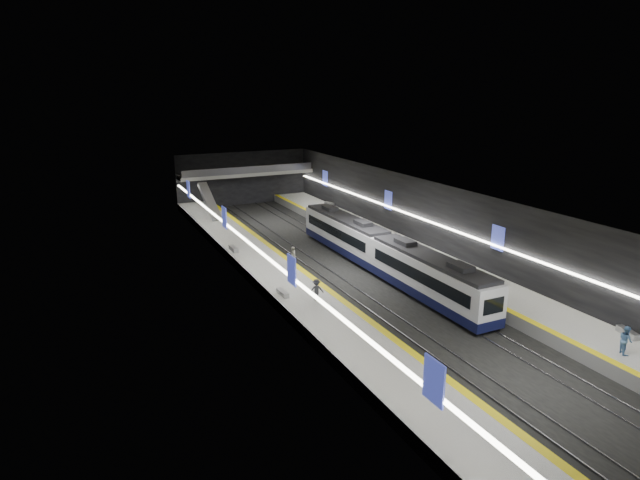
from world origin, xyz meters
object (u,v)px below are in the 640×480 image
bench_left_near (283,293)px  passenger_right_a (399,242)px  train (382,251)px  bench_left_far (233,249)px  passenger_left_b (316,290)px  passenger_right_b (626,340)px  bench_right_far (329,204)px  escalator (209,201)px  passenger_left_a (293,256)px  bench_right_near (628,333)px

bench_left_near → passenger_right_a: passenger_right_a is taller
train → bench_left_far: 15.55m
passenger_left_b → passenger_right_b: bearing=149.9°
bench_left_near → bench_right_far: (18.71, 29.01, 0.00)m
train → passenger_right_b: train is taller
bench_right_far → passenger_left_b: size_ratio=0.94×
passenger_right_a → passenger_left_b: size_ratio=0.91×
escalator → passenger_right_b: size_ratio=4.22×
passenger_left_a → passenger_left_b: passenger_left_a is taller
bench_left_far → passenger_right_a: 17.22m
passenger_right_a → passenger_right_b: 25.16m
passenger_right_b → bench_right_near: bearing=-31.5°
bench_right_far → passenger_right_a: (-3.11, -22.48, 0.60)m
passenger_right_b → passenger_left_b: (-14.03, 16.52, -0.06)m
bench_left_near → passenger_left_a: passenger_left_a is taller
passenger_left_b → bench_left_far: bearing=-62.7°
bench_left_near → bench_right_near: size_ratio=0.92×
bench_left_near → passenger_right_a: 16.93m
bench_right_near → passenger_left_b: size_ratio=1.01×
bench_left_far → escalator: bearing=82.2°
train → bench_right_near: (7.00, -20.55, -0.98)m
bench_right_far → passenger_left_b: passenger_left_b is taller
bench_right_near → passenger_left_b: (-16.65, 14.92, 0.67)m
bench_left_far → bench_left_near: bearing=-91.3°
escalator → bench_right_far: 17.13m
bench_left_far → bench_right_near: bearing=-60.1°
bench_left_far → passenger_right_b: size_ratio=0.94×
bench_left_near → passenger_left_a: bearing=57.9°
passenger_left_a → passenger_right_b: bearing=34.5°
bench_left_far → passenger_left_b: 15.88m
passenger_right_b → train: bearing=38.3°
bench_left_near → bench_left_far: 13.61m
passenger_right_a → bench_left_far: bearing=52.8°
escalator → bench_right_far: escalator is taller
bench_right_near → bench_right_far: (0.00, 46.04, -0.01)m
escalator → bench_left_near: size_ratio=4.88×
train → bench_left_far: (-11.79, 10.09, -0.98)m
train → bench_right_near: size_ratio=16.92×
passenger_right_a → passenger_left_b: bearing=109.7°
passenger_left_b → bench_left_near: bearing=-26.0°
train → bench_left_near: train is taller
bench_right_far → bench_right_near: bearing=-106.6°
passenger_right_a → passenger_left_a: size_ratio=0.86×
escalator → passenger_left_a: 23.78m
escalator → bench_right_near: bearing=-70.2°
escalator → passenger_right_a: bearing=-59.7°
escalator → passenger_left_b: size_ratio=4.53×
train → passenger_left_a: size_ratio=15.95×
bench_right_far → passenger_left_b: (-16.65, -31.12, 0.68)m
bench_right_near → passenger_right_a: passenger_right_a is taller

